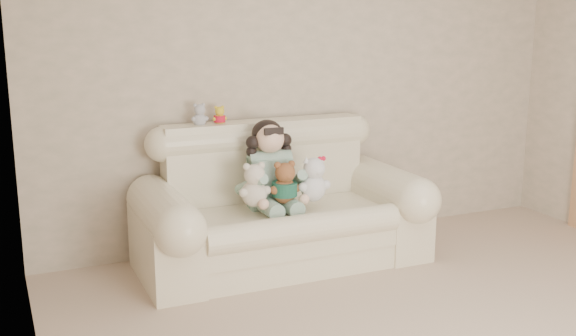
{
  "coord_description": "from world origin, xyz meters",
  "views": [
    {
      "loc": [
        -2.39,
        -2.47,
        1.83
      ],
      "look_at": [
        -0.47,
        1.9,
        0.75
      ],
      "focal_mm": 43.06,
      "sensor_mm": 36.0,
      "label": 1
    }
  ],
  "objects": [
    {
      "name": "brown_teddy",
      "position": [
        -0.51,
        1.88,
        0.68
      ],
      "size": [
        0.24,
        0.19,
        0.36
      ],
      "primitive_type": null,
      "rotation": [
        0.0,
        0.0,
        0.08
      ],
      "color": "brown",
      "rests_on": "sofa"
    },
    {
      "name": "sofa",
      "position": [
        -0.47,
        2.0,
        0.52
      ],
      "size": [
        2.1,
        0.95,
        1.03
      ],
      "primitive_type": null,
      "color": "beige",
      "rests_on": "floor"
    },
    {
      "name": "white_cat",
      "position": [
        -0.29,
        1.85,
        0.7
      ],
      "size": [
        0.29,
        0.25,
        0.39
      ],
      "primitive_type": null,
      "rotation": [
        0.0,
        0.0,
        0.27
      ],
      "color": "white",
      "rests_on": "sofa"
    },
    {
      "name": "grey_mini_plush",
      "position": [
        -0.98,
        2.35,
        1.11
      ],
      "size": [
        0.14,
        0.11,
        0.2
      ],
      "primitive_type": null,
      "rotation": [
        0.0,
        0.0,
        0.07
      ],
      "color": "silver",
      "rests_on": "sofa"
    },
    {
      "name": "wall_left",
      "position": [
        -2.25,
        0.0,
        1.3
      ],
      "size": [
        0.0,
        5.0,
        5.0
      ],
      "primitive_type": "plane",
      "rotation": [
        1.57,
        0.0,
        1.57
      ],
      "color": "#A29881",
      "rests_on": "ground"
    },
    {
      "name": "seated_child",
      "position": [
        -0.54,
        2.08,
        0.75
      ],
      "size": [
        0.45,
        0.53,
        0.66
      ],
      "primitive_type": null,
      "rotation": [
        0.0,
        0.0,
        -0.12
      ],
      "color": "#286F50",
      "rests_on": "sofa"
    },
    {
      "name": "cream_teddy",
      "position": [
        -0.73,
        1.9,
        0.68
      ],
      "size": [
        0.29,
        0.26,
        0.37
      ],
      "primitive_type": null,
      "rotation": [
        0.0,
        0.0,
        -0.4
      ],
      "color": "beige",
      "rests_on": "sofa"
    },
    {
      "name": "yellow_mini_bear",
      "position": [
        -0.82,
        2.36,
        1.1
      ],
      "size": [
        0.13,
        0.12,
        0.17
      ],
      "primitive_type": null,
      "rotation": [
        0.0,
        0.0,
        -0.42
      ],
      "color": "yellow",
      "rests_on": "sofa"
    },
    {
      "name": "wall_back",
      "position": [
        0.0,
        2.5,
        1.3
      ],
      "size": [
        4.5,
        0.0,
        4.5
      ],
      "primitive_type": "plane",
      "rotation": [
        1.57,
        0.0,
        0.0
      ],
      "color": "#A29881",
      "rests_on": "ground"
    }
  ]
}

